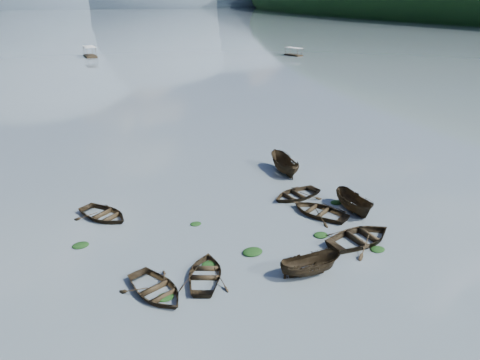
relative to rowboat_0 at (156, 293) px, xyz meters
name	(u,v)px	position (x,y,z in m)	size (l,w,h in m)	color
ground_plane	(319,288)	(8.80, -3.09, 0.00)	(2400.00, 2400.00, 0.00)	#4E5A61
haze_mtn_b	(21,7)	(-51.20, 896.91, 0.00)	(520.00, 520.00, 340.00)	#475666
haze_mtn_c	(134,6)	(148.80, 896.91, 0.00)	(520.00, 520.00, 260.00)	#475666
haze_mtn_d	(220,5)	(328.80, 896.91, 0.00)	(520.00, 520.00, 220.00)	#475666
rowboat_0	(156,293)	(0.00, 0.00, 0.00)	(3.13, 4.38, 0.91)	black
rowboat_1	(206,277)	(3.08, 0.38, 0.00)	(2.99, 4.18, 0.87)	black
rowboat_2	(309,274)	(8.98, -1.67, 0.00)	(1.48, 3.93, 1.52)	black
rowboat_3	(319,214)	(13.68, 4.72, 0.00)	(3.25, 4.56, 0.94)	black
rowboat_4	(360,242)	(14.11, 0.18, 0.00)	(3.63, 5.08, 1.05)	black
rowboat_5	(353,211)	(16.44, 4.17, 0.00)	(1.61, 4.29, 1.66)	black
rowboat_6	(104,217)	(-1.73, 10.49, 0.00)	(3.20, 4.48, 0.93)	black
rowboat_7	(296,197)	(13.51, 8.06, 0.00)	(3.15, 4.41, 0.91)	black
rowboat_8	(284,172)	(15.16, 13.37, 0.00)	(1.77, 4.71, 1.82)	black
weed_clump_0	(165,298)	(0.39, -0.59, 0.00)	(0.98, 0.80, 0.21)	black
weed_clump_1	(209,265)	(3.65, 1.48, 0.00)	(0.98, 0.78, 0.22)	black
weed_clump_2	(253,253)	(6.72, 1.71, 0.00)	(1.35, 1.08, 0.29)	black
weed_clump_3	(321,236)	(12.04, 1.89, 0.00)	(1.03, 0.87, 0.23)	black
weed_clump_4	(378,250)	(14.52, -1.12, 0.00)	(1.01, 0.80, 0.21)	black
weed_clump_5	(81,246)	(-3.62, 6.89, 0.00)	(1.10, 0.89, 0.23)	black
weed_clump_6	(196,224)	(4.41, 6.82, 0.00)	(0.83, 0.69, 0.17)	black
weed_clump_7	(336,203)	(16.02, 5.86, 0.00)	(1.00, 0.80, 0.22)	black
pontoon_centre	(90,57)	(5.29, 110.77, 0.00)	(2.87, 6.90, 2.64)	black
pontoon_right	(294,56)	(59.42, 91.31, 0.00)	(2.28, 5.47, 2.10)	black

